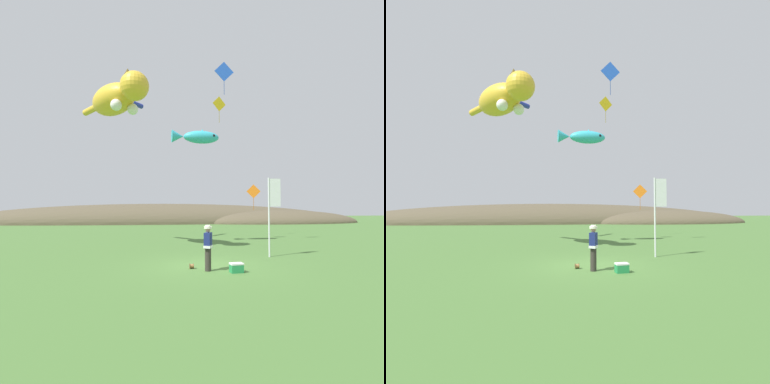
{
  "view_description": "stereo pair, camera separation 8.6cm",
  "coord_description": "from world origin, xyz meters",
  "views": [
    {
      "loc": [
        -2.45,
        -12.36,
        2.51
      ],
      "look_at": [
        0.0,
        4.0,
        3.29
      ],
      "focal_mm": 28.0,
      "sensor_mm": 36.0,
      "label": 1
    },
    {
      "loc": [
        -2.36,
        -12.37,
        2.51
      ],
      "look_at": [
        0.0,
        4.0,
        3.29
      ],
      "focal_mm": 28.0,
      "sensor_mm": 36.0,
      "label": 2
    }
  ],
  "objects": [
    {
      "name": "ground_plane",
      "position": [
        0.0,
        0.0,
        0.0
      ],
      "size": [
        120.0,
        120.0,
        0.0
      ],
      "primitive_type": "plane",
      "color": "#477033"
    },
    {
      "name": "distant_hill_ridge",
      "position": [
        3.16,
        33.07,
        0.0
      ],
      "size": [
        60.49,
        12.86,
        5.76
      ],
      "color": "brown",
      "rests_on": "ground"
    },
    {
      "name": "festival_attendant",
      "position": [
        -0.1,
        -0.88,
        0.95
      ],
      "size": [
        0.42,
        0.49,
        1.77
      ],
      "color": "#332D28",
      "rests_on": "ground"
    },
    {
      "name": "kite_spool",
      "position": [
        -0.67,
        -0.35,
        0.1
      ],
      "size": [
        0.16,
        0.21,
        0.21
      ],
      "color": "olive",
      "rests_on": "ground"
    },
    {
      "name": "picnic_cooler",
      "position": [
        0.91,
        -1.3,
        0.18
      ],
      "size": [
        0.52,
        0.38,
        0.36
      ],
      "color": "#268C4C",
      "rests_on": "ground"
    },
    {
      "name": "festival_banner_pole",
      "position": [
        3.72,
        1.85,
        2.58
      ],
      "size": [
        0.66,
        0.08,
        3.94
      ],
      "color": "silver",
      "rests_on": "ground"
    },
    {
      "name": "kite_giant_cat",
      "position": [
        -4.22,
        5.31,
        8.84
      ],
      "size": [
        4.49,
        5.86,
        2.08
      ],
      "color": "gold"
    },
    {
      "name": "kite_fish_windsock",
      "position": [
        0.8,
        7.47,
        7.21
      ],
      "size": [
        3.26,
        0.99,
        1.0
      ],
      "color": "#33B2CC"
    },
    {
      "name": "kite_tube_streamer",
      "position": [
        -3.68,
        9.87,
        10.21
      ],
      "size": [
        1.78,
        1.93,
        0.44
      ],
      "color": "#2633A5"
    },
    {
      "name": "kite_diamond_blue",
      "position": [
        2.52,
        6.51,
        11.4
      ],
      "size": [
        1.33,
        0.09,
        2.23
      ],
      "color": "blue"
    },
    {
      "name": "kite_diamond_orange",
      "position": [
        5.65,
        9.68,
        3.63
      ],
      "size": [
        1.04,
        0.28,
        1.97
      ],
      "color": "orange"
    },
    {
      "name": "kite_diamond_gold",
      "position": [
        3.08,
        10.18,
        10.52
      ],
      "size": [
        1.14,
        0.39,
        2.1
      ],
      "color": "yellow"
    }
  ]
}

